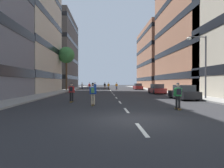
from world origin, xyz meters
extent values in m
plane|color=#28282B|center=(0.00, 30.17, 0.00)|extent=(181.04, 181.04, 0.00)
cube|color=gray|center=(-9.51, 33.94, 0.07)|extent=(2.81, 82.98, 0.14)
cube|color=gray|center=(9.51, 33.94, 0.07)|extent=(2.81, 82.98, 0.14)
cube|color=silver|center=(0.00, -2.00, 0.00)|extent=(0.16, 2.20, 0.01)
cube|color=silver|center=(0.00, 3.00, 0.00)|extent=(0.16, 2.20, 0.01)
cube|color=silver|center=(0.00, 8.00, 0.00)|extent=(0.16, 2.20, 0.01)
cube|color=silver|center=(0.00, 13.00, 0.00)|extent=(0.16, 2.20, 0.01)
cube|color=silver|center=(0.00, 18.00, 0.00)|extent=(0.16, 2.20, 0.01)
cube|color=silver|center=(0.00, 23.00, 0.00)|extent=(0.16, 2.20, 0.01)
cube|color=silver|center=(0.00, 28.00, 0.00)|extent=(0.16, 2.20, 0.01)
cube|color=silver|center=(0.00, 33.00, 0.00)|extent=(0.16, 2.20, 0.01)
cube|color=silver|center=(0.00, 38.00, 0.00)|extent=(0.16, 2.20, 0.01)
cube|color=silver|center=(0.00, 43.00, 0.00)|extent=(0.16, 2.20, 0.01)
cube|color=silver|center=(0.00, 48.00, 0.00)|extent=(0.16, 2.20, 0.01)
cube|color=silver|center=(0.00, 53.00, 0.00)|extent=(0.16, 2.20, 0.01)
cube|color=silver|center=(0.00, 58.00, 0.00)|extent=(0.16, 2.20, 0.01)
cube|color=silver|center=(0.00, 63.00, 0.00)|extent=(0.16, 2.20, 0.01)
cube|color=black|center=(-18.76, 26.12, 3.03)|extent=(15.81, 16.84, 1.10)
cube|color=black|center=(-18.76, 26.12, 8.07)|extent=(15.81, 16.84, 1.10)
cube|color=black|center=(-18.76, 26.12, 13.12)|extent=(15.81, 16.84, 1.10)
cube|color=#4C4744|center=(-18.76, 51.57, 10.82)|extent=(15.69, 21.61, 21.64)
cube|color=black|center=(-18.76, 51.57, 3.25)|extent=(15.81, 21.73, 1.10)
cube|color=black|center=(-18.76, 51.57, 8.66)|extent=(15.81, 21.73, 1.10)
cube|color=black|center=(-18.76, 51.57, 14.06)|extent=(15.81, 21.73, 1.10)
cube|color=black|center=(-18.76, 51.57, 19.47)|extent=(15.81, 21.73, 1.10)
cube|color=#9E6B51|center=(18.76, 26.12, 12.00)|extent=(15.69, 21.94, 24.00)
cube|color=black|center=(18.76, 26.12, 2.88)|extent=(15.81, 22.06, 1.10)
cube|color=black|center=(18.76, 26.12, 7.68)|extent=(15.81, 22.06, 1.10)
cube|color=black|center=(18.76, 26.12, 12.48)|extent=(15.81, 22.06, 1.10)
cube|color=black|center=(18.76, 26.12, 17.28)|extent=(15.81, 22.06, 1.10)
cube|color=#9E6B51|center=(18.76, 51.57, 9.34)|extent=(15.69, 22.73, 18.68)
cube|color=black|center=(18.76, 51.57, 2.80)|extent=(15.81, 22.85, 1.10)
cube|color=black|center=(18.76, 51.57, 7.47)|extent=(15.81, 22.85, 1.10)
cube|color=black|center=(18.76, 51.57, 12.14)|extent=(15.81, 22.85, 1.10)
cube|color=black|center=(18.76, 51.57, 16.81)|extent=(15.81, 22.85, 1.10)
cube|color=maroon|center=(6.90, 20.79, 0.53)|extent=(1.80, 4.40, 0.70)
cube|color=#2D3338|center=(6.90, 20.64, 1.20)|extent=(1.60, 2.10, 0.64)
cylinder|color=black|center=(6.10, 22.24, 0.32)|extent=(0.22, 0.64, 0.64)
cylinder|color=black|center=(7.70, 22.24, 0.32)|extent=(0.22, 0.64, 0.64)
cylinder|color=black|center=(6.10, 19.34, 0.32)|extent=(0.22, 0.64, 0.64)
cylinder|color=black|center=(7.70, 19.34, 0.32)|extent=(0.22, 0.64, 0.64)
cube|color=maroon|center=(6.90, 37.89, 0.53)|extent=(1.80, 4.40, 0.70)
cube|color=#2D3338|center=(6.90, 37.74, 1.20)|extent=(1.60, 2.10, 0.64)
cylinder|color=black|center=(6.10, 39.34, 0.32)|extent=(0.22, 0.64, 0.64)
cylinder|color=black|center=(7.70, 39.34, 0.32)|extent=(0.22, 0.64, 0.64)
cylinder|color=black|center=(6.10, 36.44, 0.32)|extent=(0.22, 0.64, 0.64)
cylinder|color=black|center=(7.70, 36.44, 0.32)|extent=(0.22, 0.64, 0.64)
cube|color=black|center=(6.90, 10.61, 0.53)|extent=(1.80, 4.40, 0.70)
cube|color=#2D3338|center=(6.90, 10.46, 1.20)|extent=(1.60, 2.10, 0.64)
cylinder|color=black|center=(6.10, 12.06, 0.32)|extent=(0.22, 0.64, 0.64)
cylinder|color=black|center=(7.70, 12.06, 0.32)|extent=(0.22, 0.64, 0.64)
cylinder|color=black|center=(6.10, 9.16, 0.32)|extent=(0.22, 0.64, 0.64)
cylinder|color=black|center=(7.70, 9.16, 0.32)|extent=(0.22, 0.64, 0.64)
cylinder|color=#4C3823|center=(-9.51, 32.63, 3.29)|extent=(0.36, 0.36, 6.29)
sphere|color=#387A3D|center=(-9.51, 32.63, 7.65)|extent=(3.49, 3.49, 3.49)
cylinder|color=#3F3F44|center=(9.23, 10.49, 3.39)|extent=(0.16, 0.16, 6.50)
cylinder|color=#3F3F44|center=(8.33, 10.49, 6.54)|extent=(1.80, 0.10, 0.10)
ellipsoid|color=silver|center=(7.43, 10.49, 6.39)|extent=(0.50, 0.30, 0.24)
cube|color=brown|center=(1.51, 35.99, 0.08)|extent=(0.33, 0.92, 0.02)
cylinder|color=#D8BF4C|center=(1.56, 36.31, 0.04)|extent=(0.19, 0.10, 0.07)
cylinder|color=#D8BF4C|center=(1.47, 35.68, 0.04)|extent=(0.19, 0.10, 0.07)
cylinder|color=#2D334C|center=(1.43, 36.01, 0.49)|extent=(0.16, 0.16, 0.80)
cylinder|color=#2D334C|center=(1.60, 35.98, 0.49)|extent=(0.16, 0.16, 0.80)
cube|color=orange|center=(1.51, 35.99, 1.17)|extent=(0.35, 0.25, 0.55)
cylinder|color=orange|center=(1.30, 36.07, 1.14)|extent=(0.12, 0.24, 0.55)
cylinder|color=orange|center=(1.74, 36.01, 1.14)|extent=(0.12, 0.24, 0.55)
sphere|color=beige|center=(1.52, 36.01, 1.62)|extent=(0.22, 0.22, 0.22)
sphere|color=black|center=(1.52, 36.01, 1.67)|extent=(0.21, 0.21, 0.21)
cube|color=brown|center=(-2.29, 5.71, 0.08)|extent=(0.23, 0.91, 0.02)
cylinder|color=#D8BF4C|center=(-2.28, 6.03, 0.04)|extent=(0.18, 0.08, 0.07)
cylinder|color=#D8BF4C|center=(-2.30, 5.39, 0.04)|extent=(0.18, 0.08, 0.07)
cylinder|color=tan|center=(-2.38, 5.71, 0.49)|extent=(0.14, 0.14, 0.80)
cylinder|color=tan|center=(-2.20, 5.71, 0.49)|extent=(0.14, 0.14, 0.80)
cube|color=blue|center=(-2.29, 5.71, 1.17)|extent=(0.33, 0.21, 0.55)
cylinder|color=blue|center=(-2.51, 5.76, 1.14)|extent=(0.10, 0.23, 0.55)
cylinder|color=blue|center=(-2.07, 5.75, 1.14)|extent=(0.10, 0.23, 0.55)
sphere|color=tan|center=(-2.29, 5.73, 1.62)|extent=(0.22, 0.22, 0.22)
sphere|color=black|center=(-2.29, 5.73, 1.67)|extent=(0.21, 0.21, 0.21)
cube|color=#4C8C4C|center=(-2.30, 5.53, 1.20)|extent=(0.26, 0.17, 0.40)
cube|color=brown|center=(-4.75, 35.16, 0.08)|extent=(0.24, 0.91, 0.02)
cylinder|color=#D8BF4C|center=(-4.74, 35.48, 0.04)|extent=(0.18, 0.08, 0.07)
cylinder|color=#D8BF4C|center=(-4.77, 34.84, 0.04)|extent=(0.18, 0.08, 0.07)
cylinder|color=#2D334C|center=(-4.84, 35.17, 0.49)|extent=(0.15, 0.15, 0.80)
cylinder|color=#2D334C|center=(-4.66, 35.16, 0.49)|extent=(0.15, 0.15, 0.80)
cube|color=red|center=(-4.75, 35.16, 1.17)|extent=(0.33, 0.21, 0.55)
cylinder|color=red|center=(-4.97, 35.22, 1.14)|extent=(0.10, 0.23, 0.55)
cylinder|color=red|center=(-4.53, 35.20, 1.14)|extent=(0.10, 0.23, 0.55)
sphere|color=tan|center=(-4.75, 35.18, 1.62)|extent=(0.22, 0.22, 0.22)
sphere|color=black|center=(-4.75, 35.18, 1.67)|extent=(0.21, 0.21, 0.21)
cube|color=brown|center=(3.45, 3.23, 0.08)|extent=(0.25, 0.91, 0.02)
cylinder|color=#D8BF4C|center=(3.47, 3.54, 0.04)|extent=(0.18, 0.08, 0.07)
cylinder|color=#D8BF4C|center=(3.43, 2.91, 0.04)|extent=(0.18, 0.08, 0.07)
cylinder|color=black|center=(3.36, 3.23, 0.49)|extent=(0.15, 0.15, 0.80)
cylinder|color=black|center=(3.54, 3.22, 0.49)|extent=(0.15, 0.15, 0.80)
cube|color=green|center=(3.45, 3.23, 1.17)|extent=(0.33, 0.22, 0.55)
cylinder|color=green|center=(3.23, 3.29, 1.14)|extent=(0.10, 0.23, 0.55)
cylinder|color=green|center=(3.67, 3.26, 1.14)|extent=(0.10, 0.23, 0.55)
sphere|color=tan|center=(3.45, 3.25, 1.62)|extent=(0.22, 0.22, 0.22)
sphere|color=black|center=(3.45, 3.25, 1.67)|extent=(0.21, 0.21, 0.21)
cube|color=black|center=(3.44, 3.05, 1.20)|extent=(0.27, 0.17, 0.40)
cube|color=brown|center=(-4.37, 8.23, 0.08)|extent=(0.21, 0.90, 0.02)
cylinder|color=#D8BF4C|center=(-4.37, 8.55, 0.04)|extent=(0.18, 0.07, 0.07)
cylinder|color=#D8BF4C|center=(-4.38, 7.91, 0.04)|extent=(0.18, 0.07, 0.07)
cylinder|color=black|center=(-4.46, 8.24, 0.49)|extent=(0.14, 0.14, 0.80)
cylinder|color=black|center=(-4.28, 8.23, 0.49)|extent=(0.14, 0.14, 0.80)
cube|color=red|center=(-4.37, 8.23, 1.17)|extent=(0.32, 0.21, 0.55)
cylinder|color=red|center=(-4.59, 8.29, 1.14)|extent=(0.09, 0.23, 0.55)
cylinder|color=red|center=(-4.15, 8.28, 1.14)|extent=(0.09, 0.23, 0.55)
sphere|color=beige|center=(-4.37, 8.25, 1.62)|extent=(0.22, 0.22, 0.22)
sphere|color=black|center=(-4.37, 8.25, 1.67)|extent=(0.21, 0.21, 0.21)
cube|color=black|center=(-4.37, 8.05, 1.20)|extent=(0.26, 0.16, 0.40)
cube|color=brown|center=(-3.19, 28.95, 0.08)|extent=(0.24, 0.91, 0.02)
cylinder|color=#D8BF4C|center=(-3.21, 29.27, 0.04)|extent=(0.18, 0.08, 0.07)
cylinder|color=#D8BF4C|center=(-3.18, 28.63, 0.04)|extent=(0.18, 0.08, 0.07)
cylinder|color=#594C47|center=(-3.28, 28.95, 0.49)|extent=(0.15, 0.15, 0.80)
cylinder|color=#594C47|center=(-3.10, 28.96, 0.49)|extent=(0.15, 0.15, 0.80)
cube|color=blue|center=(-3.19, 28.95, 1.17)|extent=(0.33, 0.22, 0.55)
cylinder|color=blue|center=(-3.41, 28.99, 1.14)|extent=(0.10, 0.23, 0.55)
cylinder|color=blue|center=(-2.97, 29.01, 1.14)|extent=(0.10, 0.23, 0.55)
sphere|color=beige|center=(-3.19, 28.97, 1.62)|extent=(0.22, 0.22, 0.22)
sphere|color=black|center=(-3.19, 28.97, 1.67)|extent=(0.21, 0.21, 0.21)
cube|color=brown|center=(-6.84, 38.70, 0.08)|extent=(0.34, 0.92, 0.02)
cylinder|color=#D8BF4C|center=(-6.79, 39.02, 0.04)|extent=(0.19, 0.10, 0.07)
cylinder|color=#D8BF4C|center=(-6.90, 38.38, 0.04)|extent=(0.19, 0.10, 0.07)
cylinder|color=#2D334C|center=(-6.93, 38.71, 0.49)|extent=(0.16, 0.16, 0.80)
cylinder|color=#2D334C|center=(-6.76, 38.69, 0.49)|extent=(0.16, 0.16, 0.80)
cube|color=white|center=(-6.84, 38.70, 1.17)|extent=(0.35, 0.25, 0.55)
cylinder|color=white|center=(-7.05, 38.78, 1.14)|extent=(0.13, 0.24, 0.55)
cylinder|color=white|center=(-6.62, 38.71, 1.14)|extent=(0.13, 0.24, 0.55)
sphere|color=beige|center=(-6.84, 38.72, 1.62)|extent=(0.22, 0.22, 0.22)
sphere|color=black|center=(-6.84, 38.72, 1.67)|extent=(0.21, 0.21, 0.21)
cube|color=brown|center=(-0.34, 36.71, 0.08)|extent=(0.38, 0.92, 0.02)
cylinder|color=#D8BF4C|center=(-0.41, 37.03, 0.04)|extent=(0.19, 0.10, 0.07)
cylinder|color=#D8BF4C|center=(-0.28, 36.40, 0.04)|extent=(0.19, 0.10, 0.07)
cylinder|color=black|center=(-0.43, 36.70, 0.49)|extent=(0.17, 0.17, 0.80)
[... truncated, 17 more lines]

